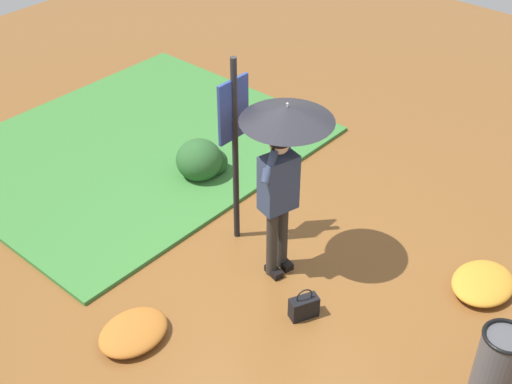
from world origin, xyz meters
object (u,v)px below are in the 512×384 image
object	(u,v)px
handbag	(304,307)
trash_bin	(497,367)
person_with_umbrella	(283,148)
info_sign_post	(234,131)

from	to	relation	value
handbag	trash_bin	world-z (taller)	trash_bin
person_with_umbrella	trash_bin	xyz separation A→B (m)	(-0.14, -2.60, -1.13)
trash_bin	info_sign_post	bearing A→B (deg)	86.46
info_sign_post	trash_bin	world-z (taller)	info_sign_post
handbag	trash_bin	xyz separation A→B (m)	(0.31, -1.91, 0.29)
trash_bin	person_with_umbrella	bearing A→B (deg)	86.83
person_with_umbrella	info_sign_post	size ratio (longest dim) A/B	0.89
info_sign_post	handbag	size ratio (longest dim) A/B	6.22
handbag	person_with_umbrella	bearing A→B (deg)	56.80
person_with_umbrella	info_sign_post	world-z (taller)	info_sign_post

